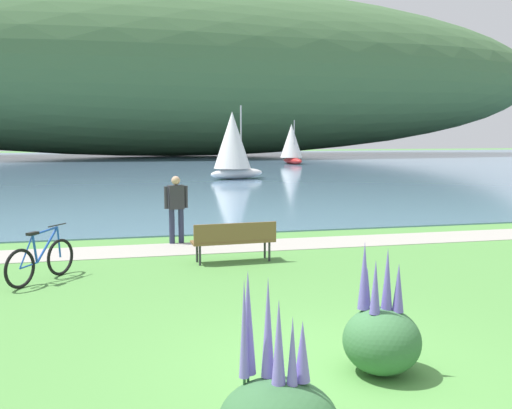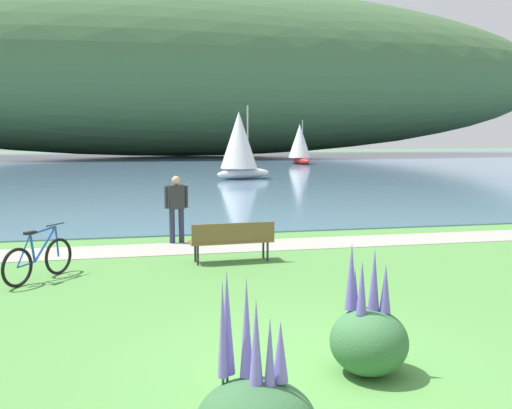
{
  "view_description": "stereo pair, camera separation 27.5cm",
  "coord_description": "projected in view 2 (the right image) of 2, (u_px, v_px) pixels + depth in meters",
  "views": [
    {
      "loc": [
        -2.29,
        -6.03,
        2.72
      ],
      "look_at": [
        0.95,
        7.82,
        1.0
      ],
      "focal_mm": 40.15,
      "sensor_mm": 36.0,
      "label": 1
    },
    {
      "loc": [
        -2.02,
        -6.09,
        2.72
      ],
      "look_at": [
        0.95,
        7.82,
        1.0
      ],
      "focal_mm": 40.15,
      "sensor_mm": 36.0,
      "label": 2
    }
  ],
  "objects": [
    {
      "name": "bay_water",
      "position": [
        156.0,
        164.0,
        54.53
      ],
      "size": [
        180.0,
        80.0,
        0.04
      ],
      "primitive_type": "cube",
      "color": "#5B7F9E",
      "rests_on": "ground"
    },
    {
      "name": "distant_hillside",
      "position": [
        181.0,
        72.0,
        73.76
      ],
      "size": [
        106.32,
        28.0,
        21.53
      ],
      "primitive_type": "ellipsoid",
      "color": "#42663D",
      "rests_on": "bay_water"
    },
    {
      "name": "park_bench_near_camera",
      "position": [
        232.0,
        238.0,
        12.27
      ],
      "size": [
        1.82,
        0.58,
        0.88
      ],
      "color": "brown",
      "rests_on": "ground"
    },
    {
      "name": "bicycle_leaning_near_bench",
      "position": [
        39.0,
        260.0,
        10.75
      ],
      "size": [
        1.07,
        1.48,
        1.01
      ],
      "color": "black",
      "rests_on": "ground"
    },
    {
      "name": "echium_bush_closest_to_camera",
      "position": [
        369.0,
        337.0,
        6.52
      ],
      "size": [
        0.9,
        0.9,
        1.52
      ],
      "color": "#386B3D",
      "rests_on": "ground"
    },
    {
      "name": "person_at_shoreline",
      "position": [
        176.0,
        205.0,
        14.41
      ],
      "size": [
        0.6,
        0.29,
        1.71
      ],
      "color": "#282D47",
      "rests_on": "ground"
    },
    {
      "name": "sailboat_nearest_to_shore",
      "position": [
        300.0,
        143.0,
        53.66
      ],
      "size": [
        2.34,
        3.59,
        4.09
      ],
      "color": "#B22323",
      "rests_on": "bay_water"
    },
    {
      "name": "ground_plane",
      "position": [
        316.0,
        371.0,
        6.65
      ],
      "size": [
        200.0,
        200.0,
        0.0
      ],
      "primitive_type": "plane",
      "color": "#518E42"
    },
    {
      "name": "sailboat_mid_bay",
      "position": [
        240.0,
        145.0,
        35.04
      ],
      "size": [
        3.95,
        3.01,
        4.51
      ],
      "color": "white",
      "rests_on": "bay_water"
    },
    {
      "name": "shoreline_path",
      "position": [
        220.0,
        247.0,
        14.0
      ],
      "size": [
        60.0,
        1.5,
        0.01
      ],
      "primitive_type": "cube",
      "color": "#A39E93",
      "rests_on": "ground"
    }
  ]
}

